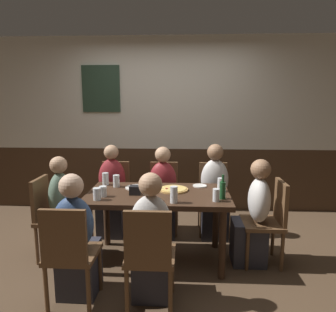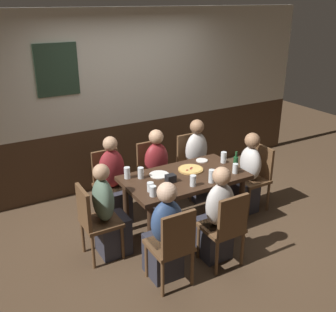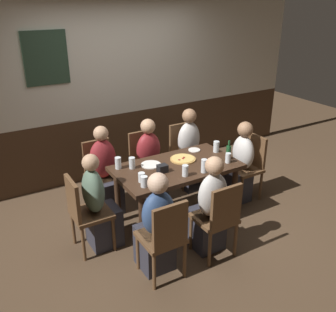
# 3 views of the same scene
# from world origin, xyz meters

# --- Properties ---
(ground_plane) EXTENTS (12.00, 12.00, 0.00)m
(ground_plane) POSITION_xyz_m (0.00, 0.00, 0.00)
(ground_plane) COLOR #4C3826
(wall_back) EXTENTS (6.40, 0.13, 2.60)m
(wall_back) POSITION_xyz_m (-0.01, 1.65, 1.30)
(wall_back) COLOR #3D2819
(wall_back) RESTS_ON ground_plane
(dining_table) EXTENTS (1.46, 0.81, 0.74)m
(dining_table) POSITION_xyz_m (0.00, 0.00, 0.65)
(dining_table) COLOR #382316
(dining_table) RESTS_ON ground_plane
(chair_head_east) EXTENTS (0.40, 0.40, 0.88)m
(chair_head_east) POSITION_xyz_m (1.15, 0.00, 0.50)
(chair_head_east) COLOR brown
(chair_head_east) RESTS_ON ground_plane
(chair_left_near) EXTENTS (0.40, 0.40, 0.88)m
(chair_left_near) POSITION_xyz_m (-0.64, -0.82, 0.50)
(chair_left_near) COLOR brown
(chair_left_near) RESTS_ON ground_plane
(chair_head_west) EXTENTS (0.40, 0.40, 0.88)m
(chair_head_west) POSITION_xyz_m (-1.15, 0.00, 0.50)
(chair_head_west) COLOR brown
(chair_head_west) RESTS_ON ground_plane
(chair_left_far) EXTENTS (0.40, 0.40, 0.88)m
(chair_left_far) POSITION_xyz_m (-0.64, 0.82, 0.50)
(chair_left_far) COLOR brown
(chair_left_far) RESTS_ON ground_plane
(chair_mid_near) EXTENTS (0.40, 0.40, 0.88)m
(chair_mid_near) POSITION_xyz_m (0.00, -0.82, 0.50)
(chair_mid_near) COLOR brown
(chair_mid_near) RESTS_ON ground_plane
(chair_mid_far) EXTENTS (0.40, 0.40, 0.88)m
(chair_mid_far) POSITION_xyz_m (0.00, 0.82, 0.50)
(chair_mid_far) COLOR brown
(chair_mid_far) RESTS_ON ground_plane
(chair_right_far) EXTENTS (0.40, 0.40, 0.88)m
(chair_right_far) POSITION_xyz_m (0.64, 0.82, 0.50)
(chair_right_far) COLOR brown
(chair_right_far) RESTS_ON ground_plane
(person_head_east) EXTENTS (0.37, 0.34, 1.10)m
(person_head_east) POSITION_xyz_m (0.98, 0.00, 0.47)
(person_head_east) COLOR #2D2D38
(person_head_east) RESTS_ON ground_plane
(person_left_near) EXTENTS (0.34, 0.37, 1.10)m
(person_left_near) POSITION_xyz_m (-0.64, -0.66, 0.46)
(person_left_near) COLOR #2D2D38
(person_left_near) RESTS_ON ground_plane
(person_head_west) EXTENTS (0.37, 0.34, 1.11)m
(person_head_west) POSITION_xyz_m (-0.98, 0.00, 0.46)
(person_head_west) COLOR #2D2D38
(person_head_west) RESTS_ON ground_plane
(person_left_far) EXTENTS (0.34, 0.37, 1.13)m
(person_left_far) POSITION_xyz_m (-0.64, 0.66, 0.48)
(person_left_far) COLOR #2D2D38
(person_left_far) RESTS_ON ground_plane
(person_mid_near) EXTENTS (0.34, 0.37, 1.12)m
(person_mid_near) POSITION_xyz_m (0.00, -0.66, 0.47)
(person_mid_near) COLOR #2D2D38
(person_mid_near) RESTS_ON ground_plane
(person_mid_far) EXTENTS (0.34, 0.37, 1.12)m
(person_mid_far) POSITION_xyz_m (-0.00, 0.66, 0.47)
(person_mid_far) COLOR #2D2D38
(person_mid_far) RESTS_ON ground_plane
(person_right_far) EXTENTS (0.34, 0.37, 1.16)m
(person_right_far) POSITION_xyz_m (0.64, 0.66, 0.49)
(person_right_far) COLOR #2D2D38
(person_right_far) RESTS_ON ground_plane
(pizza) EXTENTS (0.31, 0.31, 0.03)m
(pizza) POSITION_xyz_m (0.15, 0.10, 0.75)
(pizza) COLOR tan
(pizza) RESTS_ON dining_table
(pint_glass_pale) EXTENTS (0.07, 0.07, 0.13)m
(pint_glass_pale) POSITION_xyz_m (-0.48, 0.20, 0.80)
(pint_glass_pale) COLOR silver
(pint_glass_pale) RESTS_ON dining_table
(pint_glass_amber) EXTENTS (0.07, 0.07, 0.16)m
(pint_glass_amber) POSITION_xyz_m (0.17, -0.31, 0.81)
(pint_glass_amber) COLOR silver
(pint_glass_amber) RESTS_ON dining_table
(tumbler_short) EXTENTS (0.07, 0.07, 0.14)m
(tumbler_short) POSITION_xyz_m (-0.62, 0.28, 0.80)
(tumbler_short) COLOR silver
(tumbler_short) RESTS_ON dining_table
(highball_clear) EXTENTS (0.07, 0.07, 0.12)m
(highball_clear) POSITION_xyz_m (0.57, -0.24, 0.80)
(highball_clear) COLOR silver
(highball_clear) RESTS_ON dining_table
(beer_glass_tall) EXTENTS (0.07, 0.07, 0.13)m
(beer_glass_tall) POSITION_xyz_m (-0.06, -0.27, 0.80)
(beer_glass_tall) COLOR silver
(beer_glass_tall) RESTS_ON dining_table
(beer_glass_half) EXTENTS (0.07, 0.07, 0.10)m
(beer_glass_half) POSITION_xyz_m (-0.54, -0.15, 0.78)
(beer_glass_half) COLOR silver
(beer_glass_half) RESTS_ON dining_table
(tumbler_water) EXTENTS (0.07, 0.07, 0.14)m
(tumbler_water) POSITION_xyz_m (0.65, 0.09, 0.80)
(tumbler_water) COLOR silver
(tumbler_water) RESTS_ON dining_table
(pint_glass_stout) EXTENTS (0.08, 0.08, 0.12)m
(pint_glass_stout) POSITION_xyz_m (-0.56, -0.26, 0.79)
(pint_glass_stout) COLOR silver
(pint_glass_stout) RESTS_ON dining_table
(beer_bottle_green) EXTENTS (0.06, 0.06, 0.24)m
(beer_bottle_green) POSITION_xyz_m (0.64, -0.16, 0.83)
(beer_bottle_green) COLOR #194723
(beer_bottle_green) RESTS_ON dining_table
(plate_white_large) EXTENTS (0.24, 0.24, 0.01)m
(plate_white_large) POSITION_xyz_m (-0.25, 0.17, 0.75)
(plate_white_large) COLOR white
(plate_white_large) RESTS_ON dining_table
(plate_white_small) EXTENTS (0.15, 0.15, 0.01)m
(plate_white_small) POSITION_xyz_m (0.44, 0.27, 0.75)
(plate_white_small) COLOR white
(plate_white_small) RESTS_ON dining_table
(condiment_caddy) EXTENTS (0.11, 0.09, 0.09)m
(condiment_caddy) POSITION_xyz_m (-0.23, -0.06, 0.79)
(condiment_caddy) COLOR black
(condiment_caddy) RESTS_ON dining_table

